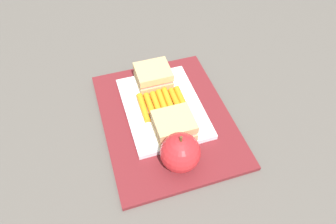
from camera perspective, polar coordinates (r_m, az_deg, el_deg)
name	(u,v)px	position (r m, az deg, el deg)	size (l,w,h in m)	color
ground_plane	(166,120)	(0.70, -0.31, -1.47)	(2.40, 2.40, 0.00)	#56514C
lunchbag_mat	(166,119)	(0.70, -0.31, -1.22)	(0.36, 0.28, 0.01)	maroon
food_tray	(163,107)	(0.70, -0.92, 0.85)	(0.23, 0.17, 0.01)	white
sandwich_half_left	(153,76)	(0.74, -2.74, 6.65)	(0.07, 0.08, 0.04)	tan
sandwich_half_right	(174,126)	(0.64, 1.10, -2.54)	(0.07, 0.08, 0.04)	tan
carrot_sticks_bundle	(163,104)	(0.69, -0.93, 1.54)	(0.08, 0.10, 0.02)	orange
apple	(180,152)	(0.59, 2.29, -7.46)	(0.08, 0.08, 0.09)	red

